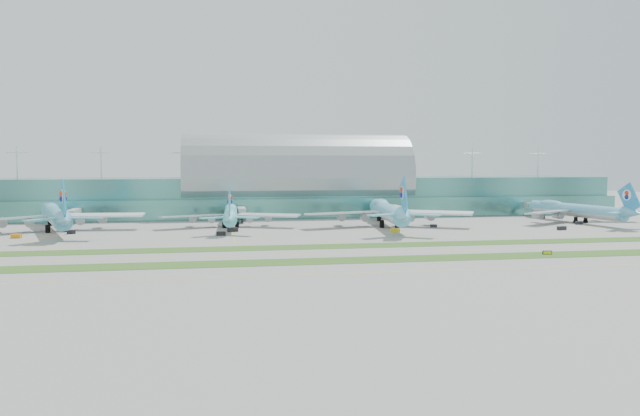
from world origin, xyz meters
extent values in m
plane|color=gray|center=(0.00, 0.00, 0.00)|extent=(700.00, 700.00, 0.00)
cube|color=#3D7A75|center=(0.00, 130.00, 10.00)|extent=(340.00, 42.00, 20.00)
cube|color=#3D7A75|center=(0.00, 106.00, 5.00)|extent=(340.00, 8.00, 10.00)
ellipsoid|color=#9EA5A8|center=(0.00, 130.00, 20.00)|extent=(340.00, 46.20, 16.17)
cylinder|color=white|center=(0.00, 130.00, 28.00)|extent=(0.80, 0.80, 16.00)
cube|color=#B2B7B7|center=(-106.00, 95.00, 5.50)|extent=(3.50, 22.00, 3.00)
cylinder|color=black|center=(-106.00, 85.00, 2.00)|extent=(1.00, 1.00, 4.00)
cube|color=#B2B7B7|center=(-31.00, 95.00, 5.50)|extent=(3.50, 22.00, 3.00)
cylinder|color=black|center=(-31.00, 85.00, 2.00)|extent=(1.00, 1.00, 4.00)
cube|color=#B2B7B7|center=(44.00, 95.00, 5.50)|extent=(3.50, 22.00, 3.00)
cylinder|color=black|center=(44.00, 85.00, 2.00)|extent=(1.00, 1.00, 4.00)
cube|color=#B2B7B7|center=(119.00, 95.00, 5.50)|extent=(3.50, 22.00, 3.00)
cylinder|color=black|center=(119.00, 85.00, 2.00)|extent=(1.00, 1.00, 4.00)
cube|color=#2D591E|center=(0.00, -28.00, 0.04)|extent=(420.00, 12.00, 0.08)
cube|color=#2D591E|center=(0.00, 2.00, 0.04)|extent=(420.00, 12.00, 0.08)
cube|color=yellow|center=(0.00, -48.00, 0.01)|extent=(420.00, 0.35, 0.01)
cube|color=yellow|center=(0.00, -14.00, 0.01)|extent=(420.00, 0.35, 0.01)
cube|color=yellow|center=(0.00, 18.00, 0.01)|extent=(420.00, 0.35, 0.01)
cube|color=yellow|center=(0.00, 40.00, 0.01)|extent=(420.00, 0.35, 0.01)
cylinder|color=#5BACCA|center=(-107.79, 66.17, 6.49)|extent=(26.72, 64.78, 6.60)
ellipsoid|color=#5BACCA|center=(-113.51, 83.73, 8.31)|extent=(12.17, 21.01, 4.70)
cone|color=#5BACCA|center=(-118.80, 99.96, 6.49)|extent=(7.92, 7.10, 6.60)
cone|color=#5BACCA|center=(-96.25, 30.75, 7.77)|extent=(8.93, 11.05, 6.27)
cube|color=white|center=(-125.34, 58.21, 6.07)|extent=(29.59, 26.68, 1.30)
cylinder|color=gray|center=(-122.57, 65.16, 3.83)|extent=(5.25, 6.69, 3.62)
cube|color=white|center=(-88.92, 70.08, 6.07)|extent=(32.40, 10.19, 1.30)
cylinder|color=gray|center=(-95.25, 74.06, 3.83)|extent=(5.25, 6.69, 3.62)
cube|color=#2C99C6|center=(-96.91, 32.78, 14.47)|extent=(4.94, 13.50, 15.34)
cylinder|color=white|center=(-97.24, 33.79, 16.07)|extent=(2.49, 5.15, 5.11)
cylinder|color=black|center=(-115.56, 90.01, 1.60)|extent=(1.92, 1.92, 3.19)
cylinder|color=black|center=(-109.50, 61.13, 1.60)|extent=(1.92, 1.92, 3.19)
cylinder|color=black|center=(-103.43, 63.11, 1.60)|extent=(1.92, 1.92, 3.19)
cylinder|color=#6CDEEF|center=(-36.72, 70.65, 5.56)|extent=(7.92, 56.71, 5.65)
ellipsoid|color=#6CDEEF|center=(-36.09, 86.46, 7.12)|extent=(6.06, 17.39, 4.03)
cone|color=#6CDEEF|center=(-35.50, 101.08, 5.56)|extent=(5.83, 4.78, 5.65)
cone|color=#6CDEEF|center=(-38.00, 38.76, 6.66)|extent=(5.70, 8.41, 5.37)
cube|color=silver|center=(-53.19, 69.48, 5.20)|extent=(28.07, 15.69, 1.11)
cylinder|color=#96989E|center=(-48.90, 74.24, 3.28)|extent=(3.30, 5.14, 3.10)
cube|color=silver|center=(-20.39, 68.17, 5.20)|extent=(27.76, 17.51, 1.11)
cylinder|color=#96989E|center=(-24.30, 73.25, 3.28)|extent=(3.30, 5.14, 3.10)
cube|color=#30AED9|center=(-37.93, 40.58, 12.40)|extent=(1.03, 12.00, 13.14)
cylinder|color=white|center=(-37.89, 41.49, 13.77)|extent=(1.00, 4.41, 4.38)
cylinder|color=black|center=(-35.86, 92.11, 1.37)|extent=(1.64, 1.64, 2.74)
cylinder|color=black|center=(-39.60, 67.11, 1.37)|extent=(1.64, 1.64, 2.74)
cylinder|color=black|center=(-34.13, 66.89, 1.37)|extent=(1.64, 1.64, 2.74)
cylinder|color=#6ECFF2|center=(31.16, 60.77, 6.74)|extent=(14.85, 68.85, 6.85)
ellipsoid|color=#6ECFF2|center=(33.41, 79.83, 8.63)|extent=(8.91, 21.45, 4.88)
cone|color=#6ECFF2|center=(35.49, 97.43, 6.74)|extent=(7.45, 6.29, 6.85)
cone|color=#6ECFF2|center=(26.62, 22.36, 8.07)|extent=(7.63, 10.64, 6.51)
cube|color=silver|center=(11.14, 60.91, 6.30)|extent=(34.18, 16.76, 1.35)
cylinder|color=gray|center=(16.78, 66.25, 3.98)|extent=(4.45, 6.48, 3.76)
cube|color=silver|center=(50.66, 56.24, 6.30)|extent=(33.07, 23.24, 1.35)
cylinder|color=gray|center=(46.42, 62.75, 3.98)|extent=(4.45, 6.48, 3.76)
cube|color=#33A0E3|center=(26.88, 24.55, 15.03)|extent=(2.36, 14.50, 15.93)
cylinder|color=white|center=(27.01, 25.65, 16.69)|extent=(1.61, 5.39, 5.31)
cylinder|color=black|center=(34.21, 86.63, 1.66)|extent=(1.99, 1.99, 3.32)
cylinder|color=black|center=(27.35, 56.77, 1.66)|extent=(1.99, 1.99, 3.32)
cylinder|color=black|center=(33.93, 55.99, 1.66)|extent=(1.99, 1.99, 3.32)
cylinder|color=#60B1D3|center=(123.19, 64.79, 5.80)|extent=(15.63, 59.06, 5.89)
ellipsoid|color=#60B1D3|center=(120.44, 81.05, 7.42)|extent=(8.50, 18.59, 4.20)
cone|color=#60B1D3|center=(117.90, 96.08, 5.80)|extent=(6.60, 5.67, 5.89)
cone|color=#60B1D3|center=(128.73, 32.00, 6.94)|extent=(6.94, 9.36, 5.60)
cube|color=silver|center=(106.64, 60.06, 5.42)|extent=(28.02, 21.03, 1.16)
cylinder|color=gray|center=(110.00, 65.84, 3.42)|extent=(4.06, 5.69, 3.23)
cube|color=silver|center=(140.37, 65.77, 5.42)|extent=(29.37, 13.11, 1.16)
cylinder|color=gray|center=(135.30, 70.11, 3.42)|extent=(4.06, 5.69, 3.23)
cube|color=#3092D7|center=(128.42, 33.88, 12.92)|extent=(2.64, 12.41, 13.70)
cylinder|color=white|center=(128.26, 34.81, 14.35)|extent=(1.60, 4.64, 4.56)
cylinder|color=black|center=(119.46, 86.86, 1.43)|extent=(1.71, 1.71, 2.85)
cylinder|color=black|center=(121.01, 60.57, 1.43)|extent=(1.71, 1.71, 2.85)
cylinder|color=black|center=(126.63, 61.52, 1.43)|extent=(1.71, 1.71, 2.85)
cube|color=orange|center=(-116.48, 44.42, 0.77)|extent=(3.80, 2.43, 1.54)
cube|color=black|center=(-99.44, 55.37, 0.75)|extent=(3.57, 2.47, 1.50)
cube|color=black|center=(-41.31, 39.51, 0.77)|extent=(3.63, 2.50, 1.54)
cube|color=black|center=(-36.51, 52.47, 0.81)|extent=(4.62, 2.77, 1.62)
cube|color=yellow|center=(28.16, 39.63, 0.72)|extent=(4.14, 2.81, 1.43)
cube|color=black|center=(49.83, 54.42, 0.64)|extent=(3.36, 2.62, 1.28)
cube|color=black|center=(98.84, 35.40, 0.80)|extent=(4.06, 2.37, 1.59)
cube|color=black|center=(119.24, 55.27, 0.70)|extent=(3.69, 2.40, 1.40)
cube|color=black|center=(56.36, -27.25, 0.61)|extent=(2.90, 0.78, 1.23)
cube|color=#F4F615|center=(56.33, -27.44, 0.61)|extent=(2.42, 0.47, 0.89)
cylinder|color=black|center=(55.37, -27.07, 0.28)|extent=(0.13, 0.13, 0.56)
cylinder|color=black|center=(57.35, -27.42, 0.28)|extent=(0.13, 0.13, 0.56)
camera|label=1|loc=(-44.48, -201.57, 28.36)|focal=35.00mm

